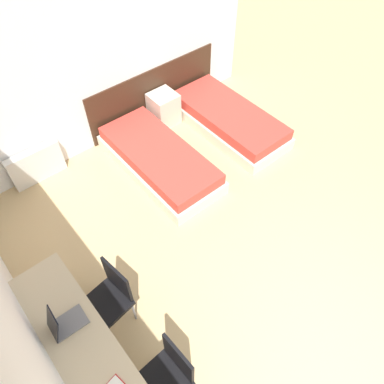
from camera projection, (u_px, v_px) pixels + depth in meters
ground_plane at (352, 375)px, 3.76m from camera, size 20.00×20.00×0.00m
wall_back at (91, 61)px, 4.96m from camera, size 5.38×0.05×2.70m
headboard_panel at (154, 93)px, 6.03m from camera, size 2.40×0.03×0.87m
bed_near_window at (159, 160)px, 5.44m from camera, size 0.90×2.00×0.37m
bed_near_door at (229, 120)px, 6.00m from camera, size 0.90×2.00×0.37m
nightstand at (164, 109)px, 6.04m from camera, size 0.41×0.40×0.54m
radiator at (36, 165)px, 5.25m from camera, size 0.76×0.12×0.53m
desk at (94, 363)px, 3.28m from camera, size 0.52×2.25×0.73m
chair_near_laptop at (110, 296)px, 3.77m from camera, size 0.47×0.47×0.89m
chair_near_notebook at (168, 375)px, 3.31m from camera, size 0.43×0.43×0.89m
laptop at (63, 323)px, 3.28m from camera, size 0.32×0.23×0.32m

